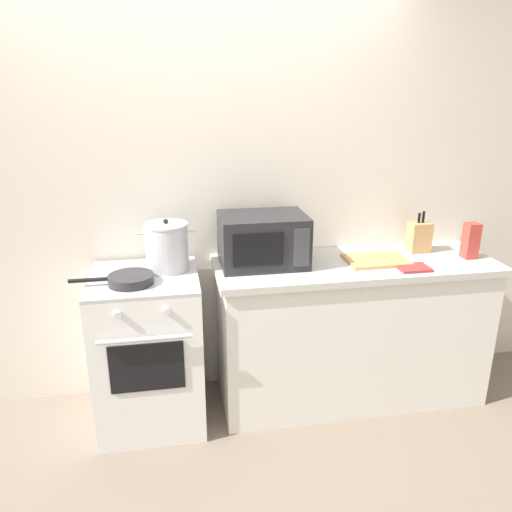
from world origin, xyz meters
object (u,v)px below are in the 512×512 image
at_px(stock_pot, 167,247).
at_px(oven_mitt, 413,268).
at_px(cutting_board, 376,260).
at_px(microwave, 263,240).
at_px(frying_pan, 130,279).
at_px(pasta_box, 471,241).
at_px(stove, 149,349).
at_px(knife_block, 419,237).

height_order(stock_pot, oven_mitt, stock_pot).
bearing_deg(cutting_board, stock_pot, 176.06).
distance_m(microwave, oven_mitt, 0.88).
bearing_deg(microwave, frying_pan, -166.65).
relative_size(frying_pan, microwave, 0.88).
relative_size(pasta_box, oven_mitt, 1.22).
distance_m(frying_pan, pasta_box, 2.03).
bearing_deg(stove, microwave, 6.53).
bearing_deg(oven_mitt, pasta_box, 16.87).
bearing_deg(stock_pot, microwave, -0.72).
xyz_separation_m(cutting_board, oven_mitt, (0.16, -0.16, -0.00)).
xyz_separation_m(microwave, pasta_box, (1.27, -0.11, -0.04)).
relative_size(stock_pot, frying_pan, 0.75).
height_order(microwave, cutting_board, microwave).
relative_size(frying_pan, knife_block, 1.69).
bearing_deg(stock_pot, pasta_box, -3.61).
xyz_separation_m(stove, cutting_board, (1.37, 0.00, 0.47)).
height_order(stove, frying_pan, frying_pan).
relative_size(cutting_board, pasta_box, 1.64).
bearing_deg(pasta_box, stock_pot, 176.39).
xyz_separation_m(knife_block, pasta_box, (0.25, -0.17, 0.01)).
bearing_deg(knife_block, oven_mitt, -121.01).
bearing_deg(stove, knife_block, 4.72).
height_order(frying_pan, microwave, microwave).
bearing_deg(stock_pot, cutting_board, -3.94).
relative_size(stock_pot, microwave, 0.66).
bearing_deg(stock_pot, knife_block, 2.00).
bearing_deg(cutting_board, pasta_box, -2.92).
relative_size(cutting_board, knife_block, 1.38).
bearing_deg(pasta_box, cutting_board, 177.08).
relative_size(knife_block, pasta_box, 1.19).
bearing_deg(oven_mitt, microwave, 164.17).
bearing_deg(microwave, pasta_box, -4.87).
xyz_separation_m(stock_pot, frying_pan, (-0.20, -0.19, -0.11)).
relative_size(stock_pot, pasta_box, 1.50).
xyz_separation_m(stock_pot, cutting_board, (1.23, -0.08, -0.13)).
bearing_deg(knife_block, cutting_board, -157.65).
bearing_deg(cutting_board, microwave, 173.45).
relative_size(knife_block, oven_mitt, 1.45).
xyz_separation_m(frying_pan, cutting_board, (1.44, 0.10, -0.02)).
xyz_separation_m(stove, frying_pan, (-0.07, -0.10, 0.48)).
bearing_deg(pasta_box, knife_block, 145.60).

